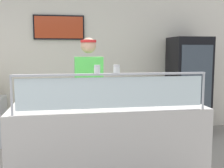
{
  "coord_description": "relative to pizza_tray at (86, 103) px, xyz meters",
  "views": [
    {
      "loc": [
        0.62,
        -2.76,
        1.58
      ],
      "look_at": [
        1.16,
        0.44,
        1.2
      ],
      "focal_mm": 44.71,
      "sensor_mm": 36.0,
      "label": 1
    }
  ],
  "objects": [
    {
      "name": "pizza_server",
      "position": [
        0.03,
        -0.02,
        0.02
      ],
      "size": [
        0.08,
        0.28,
        0.01
      ],
      "primitive_type": "cube",
      "rotation": [
        0.0,
        0.0,
        -0.03
      ],
      "color": "#ADAFB7",
      "rests_on": "pizza_tray"
    },
    {
      "name": "pepper_flake_shaker",
      "position": [
        0.28,
        -0.43,
        0.42
      ],
      "size": [
        0.07,
        0.07,
        0.09
      ],
      "color": "white",
      "rests_on": "sneeze_guard"
    },
    {
      "name": "worker_figure",
      "position": [
        0.08,
        0.55,
        0.04
      ],
      "size": [
        0.41,
        0.5,
        1.76
      ],
      "color": "#23232D",
      "rests_on": "ground"
    },
    {
      "name": "parmesan_shaker",
      "position": [
        0.08,
        -0.43,
        0.42
      ],
      "size": [
        0.06,
        0.06,
        0.09
      ],
      "color": "white",
      "rests_on": "sneeze_guard"
    },
    {
      "name": "shop_rear_unit",
      "position": [
        0.24,
        2.12,
        0.39
      ],
      "size": [
        6.62,
        0.13,
        2.7
      ],
      "color": "silver",
      "rests_on": "ground"
    },
    {
      "name": "pizza_tray",
      "position": [
        0.0,
        0.0,
        0.0
      ],
      "size": [
        0.49,
        0.49,
        0.04
      ],
      "color": "#9EA0A8",
      "rests_on": "serving_counter"
    },
    {
      "name": "drink_fridge",
      "position": [
        2.06,
        1.67,
        -0.05
      ],
      "size": [
        0.69,
        0.66,
        1.83
      ],
      "color": "black",
      "rests_on": "ground"
    },
    {
      "name": "serving_counter",
      "position": [
        0.24,
        -0.1,
        -0.49
      ],
      "size": [
        2.22,
        0.79,
        0.95
      ],
      "primitive_type": "cube",
      "color": "#BCB7B2",
      "rests_on": "ground"
    },
    {
      "name": "sneeze_guard",
      "position": [
        0.24,
        -0.43,
        0.24
      ],
      "size": [
        2.04,
        0.06,
        0.4
      ],
      "color": "#B2B5BC",
      "rests_on": "serving_counter"
    },
    {
      "name": "ground_plane",
      "position": [
        0.24,
        0.51,
        -0.97
      ],
      "size": [
        12.0,
        12.0,
        0.0
      ],
      "primitive_type": "plane",
      "color": "gray",
      "rests_on": "ground"
    }
  ]
}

